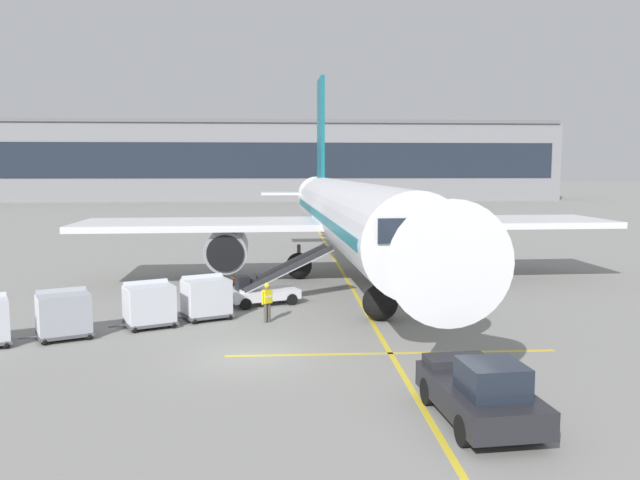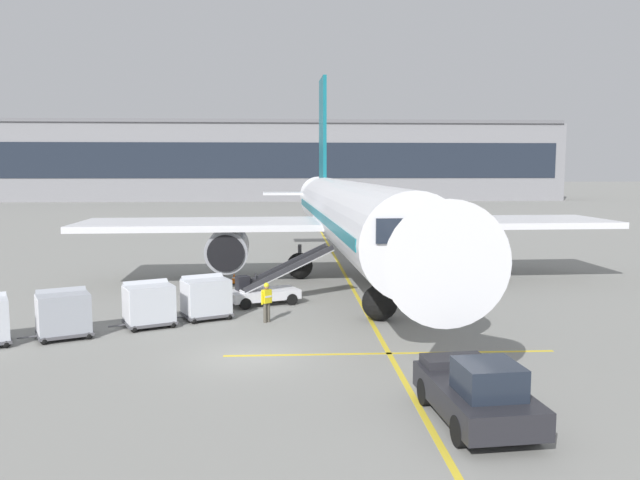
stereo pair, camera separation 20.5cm
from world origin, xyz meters
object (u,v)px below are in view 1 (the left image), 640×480
at_px(baggage_cart_second, 149,303).
at_px(pushback_tug, 480,392).
at_px(ground_crew_by_carts, 220,293).
at_px(baggage_cart_lead, 206,296).
at_px(baggage_cart_third, 63,313).
at_px(ground_crew_by_loader, 267,300).
at_px(belt_loader, 268,287).
at_px(parked_airplane, 348,215).
at_px(safety_cone_engine_keepout, 233,279).

bearing_deg(baggage_cart_second, pushback_tug, -45.14).
distance_m(pushback_tug, ground_crew_by_carts, 15.20).
distance_m(baggage_cart_lead, baggage_cart_third, 5.97).
bearing_deg(ground_crew_by_loader, baggage_cart_third, -165.16).
xyz_separation_m(belt_loader, baggage_cart_third, (-7.87, -5.90, 0.16)).
xyz_separation_m(parked_airplane, baggage_cart_second, (-9.51, -10.65, -2.88)).
bearing_deg(safety_cone_engine_keepout, baggage_cart_third, -116.54).
height_order(baggage_cart_second, ground_crew_by_carts, baggage_cart_second).
bearing_deg(safety_cone_engine_keepout, pushback_tug, -68.91).
relative_size(baggage_cart_lead, ground_crew_by_loader, 1.60).
height_order(belt_loader, pushback_tug, belt_loader).
bearing_deg(parked_airplane, ground_crew_by_loader, -114.18).
bearing_deg(belt_loader, safety_cone_engine_keepout, 110.82).
bearing_deg(parked_airplane, ground_crew_by_carts, -128.37).
bearing_deg(baggage_cart_third, baggage_cart_second, 28.77).
distance_m(belt_loader, baggage_cart_lead, 3.99).
relative_size(baggage_cart_lead, safety_cone_engine_keepout, 4.55).
bearing_deg(ground_crew_by_loader, baggage_cart_lead, 162.31).
bearing_deg(parked_airplane, pushback_tug, -86.70).
bearing_deg(parked_airplane, baggage_cart_third, -135.46).
relative_size(pushback_tug, safety_cone_engine_keepout, 7.43).
distance_m(parked_airplane, baggage_cart_second, 14.56).
bearing_deg(baggage_cart_second, baggage_cart_third, -151.23).
bearing_deg(baggage_cart_lead, safety_cone_engine_keepout, 86.25).
height_order(parked_airplane, ground_crew_by_loader, parked_airplane).
xyz_separation_m(ground_crew_by_loader, ground_crew_by_carts, (-2.17, 1.67, 0.00)).
relative_size(belt_loader, safety_cone_engine_keepout, 8.87).
height_order(baggage_cart_lead, pushback_tug, baggage_cart_lead).
height_order(baggage_cart_third, pushback_tug, baggage_cart_third).
bearing_deg(safety_cone_engine_keepout, baggage_cart_lead, -93.75).
height_order(baggage_cart_second, safety_cone_engine_keepout, baggage_cart_second).
relative_size(parked_airplane, baggage_cart_third, 14.75).
bearing_deg(baggage_cart_lead, baggage_cart_second, -149.02).
relative_size(belt_loader, baggage_cart_second, 1.95).
height_order(parked_airplane, ground_crew_by_carts, parked_airplane).
bearing_deg(ground_crew_by_carts, belt_loader, 45.03).
xyz_separation_m(parked_airplane, pushback_tug, (1.24, -21.45, -3.05)).
xyz_separation_m(parked_airplane, ground_crew_by_carts, (-6.74, -8.52, -2.88)).
relative_size(parked_airplane, baggage_cart_lead, 14.75).
bearing_deg(belt_loader, baggage_cart_second, -138.92).
height_order(baggage_cart_lead, ground_crew_by_carts, baggage_cart_lead).
height_order(belt_loader, baggage_cart_third, belt_loader).
bearing_deg(safety_cone_engine_keepout, parked_airplane, 6.60).
relative_size(belt_loader, pushback_tug, 1.19).
bearing_deg(baggage_cart_third, safety_cone_engine_keepout, 63.46).
relative_size(baggage_cart_third, ground_crew_by_carts, 1.60).
height_order(ground_crew_by_loader, safety_cone_engine_keepout, ground_crew_by_loader).
height_order(parked_airplane, baggage_cart_second, parked_airplane).
xyz_separation_m(baggage_cart_lead, baggage_cart_third, (-5.19, -2.96, 0.00)).
relative_size(baggage_cart_lead, baggage_cart_third, 1.00).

